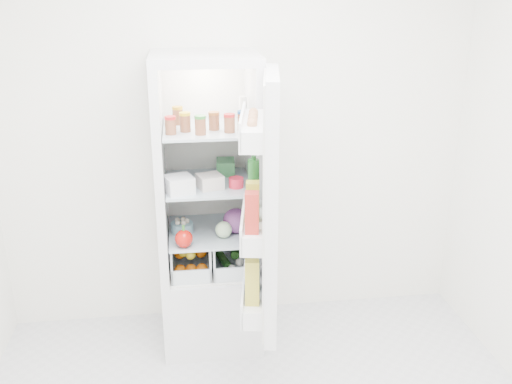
{
  "coord_description": "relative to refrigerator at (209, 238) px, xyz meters",
  "views": [
    {
      "loc": [
        -0.34,
        -2.0,
        2.15
      ],
      "look_at": [
        0.05,
        0.95,
        1.07
      ],
      "focal_mm": 40.0,
      "sensor_mm": 36.0,
      "label": 1
    }
  ],
  "objects": [
    {
      "name": "citrus_pile",
      "position": [
        -0.12,
        -0.12,
        -0.07
      ],
      "size": [
        0.2,
        0.24,
        0.16
      ],
      "color": "orange",
      "rests_on": "refrigerator"
    },
    {
      "name": "room_walls",
      "position": [
        0.2,
        -1.25,
        0.93
      ],
      "size": [
        3.02,
        3.02,
        2.61
      ],
      "color": "white",
      "rests_on": "ground"
    },
    {
      "name": "bell_pepper",
      "position": [
        -0.16,
        -0.28,
        0.13
      ],
      "size": [
        0.1,
        0.1,
        0.1
      ],
      "primitive_type": "sphere",
      "color": "#BA120B",
      "rests_on": "shelf_low"
    },
    {
      "name": "salad_bag",
      "position": [
        0.08,
        -0.18,
        0.13
      ],
      "size": [
        0.1,
        0.1,
        0.1
      ],
      "primitive_type": "sphere",
      "color": "beige",
      "rests_on": "shelf_low"
    },
    {
      "name": "shelf_top",
      "position": [
        -0.0,
        -0.06,
        0.71
      ],
      "size": [
        0.49,
        0.53,
        0.02
      ],
      "primitive_type": "cube",
      "color": "#ABBCC8",
      "rests_on": "refrigerator"
    },
    {
      "name": "shelf_mid",
      "position": [
        -0.0,
        -0.06,
        0.38
      ],
      "size": [
        0.49,
        0.53,
        0.02
      ],
      "primitive_type": "cube",
      "color": "#ABBCC8",
      "rests_on": "refrigerator"
    },
    {
      "name": "tin_red",
      "position": [
        0.16,
        -0.18,
        0.42
      ],
      "size": [
        0.11,
        0.11,
        0.06
      ],
      "primitive_type": "cylinder",
      "rotation": [
        0.0,
        0.0,
        0.35
      ],
      "color": "red",
      "rests_on": "shelf_mid"
    },
    {
      "name": "tub_white",
      "position": [
        -0.17,
        -0.22,
        0.44
      ],
      "size": [
        0.18,
        0.18,
        0.09
      ],
      "primitive_type": "cube",
      "rotation": [
        0.0,
        0.0,
        0.32
      ],
      "color": "white",
      "rests_on": "shelf_mid"
    },
    {
      "name": "tub_green",
      "position": [
        0.12,
        0.08,
        0.44
      ],
      "size": [
        0.12,
        0.16,
        0.09
      ],
      "primitive_type": "cube",
      "rotation": [
        0.0,
        0.0,
        -0.07
      ],
      "color": "#459856",
      "rests_on": "shelf_mid"
    },
    {
      "name": "red_cabbage",
      "position": [
        0.15,
        -0.11,
        0.16
      ],
      "size": [
        0.15,
        0.15,
        0.15
      ],
      "primitive_type": "sphere",
      "color": "#61215E",
      "rests_on": "shelf_low"
    },
    {
      "name": "squeeze_bottle",
      "position": [
        0.21,
        -0.03,
        0.81
      ],
      "size": [
        0.06,
        0.06,
        0.17
      ],
      "primitive_type": "cylinder",
      "rotation": [
        0.0,
        0.0,
        -0.23
      ],
      "color": "white",
      "rests_on": "shelf_top"
    },
    {
      "name": "shelf_low",
      "position": [
        -0.0,
        -0.06,
        0.07
      ],
      "size": [
        0.49,
        0.53,
        0.01
      ],
      "primitive_type": "cube",
      "color": "#ABBCC8",
      "rests_on": "refrigerator"
    },
    {
      "name": "condiment_jars",
      "position": [
        -0.02,
        -0.14,
        0.76
      ],
      "size": [
        0.46,
        0.32,
        0.08
      ],
      "color": "#B21919",
      "rests_on": "shelf_top"
    },
    {
      "name": "fridge_door",
      "position": [
        0.25,
        -0.63,
        0.43
      ],
      "size": [
        0.25,
        0.6,
        1.3
      ],
      "rotation": [
        0.0,
        0.0,
        1.42
      ],
      "color": "silver",
      "rests_on": "refrigerator"
    },
    {
      "name": "veg_pile",
      "position": [
        0.13,
        -0.06,
        -0.1
      ],
      "size": [
        0.16,
        0.3,
        0.1
      ],
      "color": "#1C4517",
      "rests_on": "refrigerator"
    },
    {
      "name": "mushroom_bowl",
      "position": [
        -0.17,
        -0.07,
        0.11
      ],
      "size": [
        0.15,
        0.15,
        0.06
      ],
      "primitive_type": "cylinder",
      "rotation": [
        0.0,
        0.0,
        0.15
      ],
      "color": "#7CABB9",
      "rests_on": "shelf_low"
    },
    {
      "name": "tub_cream",
      "position": [
        0.01,
        -0.16,
        0.43
      ],
      "size": [
        0.16,
        0.16,
        0.08
      ],
      "primitive_type": "cube",
      "rotation": [
        0.0,
        0.0,
        0.29
      ],
      "color": "silver",
      "rests_on": "shelf_mid"
    },
    {
      "name": "crisper_right",
      "position": [
        0.12,
        -0.06,
        -0.06
      ],
      "size": [
        0.23,
        0.46,
        0.22
      ],
      "primitive_type": null,
      "color": "silver",
      "rests_on": "refrigerator"
    },
    {
      "name": "crisper_left",
      "position": [
        -0.12,
        -0.06,
        -0.06
      ],
      "size": [
        0.23,
        0.46,
        0.22
      ],
      "primitive_type": null,
      "color": "silver",
      "rests_on": "refrigerator"
    },
    {
      "name": "refrigerator",
      "position": [
        0.0,
        0.0,
        0.0
      ],
      "size": [
        0.6,
        0.6,
        1.8
      ],
      "color": "silver",
      "rests_on": "ground"
    }
  ]
}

